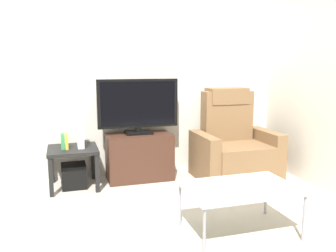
{
  "coord_description": "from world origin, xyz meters",
  "views": [
    {
      "loc": [
        -0.9,
        -3.19,
        1.37
      ],
      "look_at": [
        0.23,
        0.5,
        0.7
      ],
      "focal_mm": 37.88,
      "sensor_mm": 36.0,
      "label": 1
    }
  ],
  "objects_px": {
    "book_middle": "(67,141)",
    "cell_phone": "(261,187)",
    "coffee_table": "(240,190)",
    "recliner_armchair": "(233,146)",
    "game_console": "(80,134)",
    "side_table": "(73,154)",
    "book_leftmost": "(63,141)",
    "television": "(138,105)",
    "subwoofer_box": "(74,176)",
    "tv_stand": "(139,157)"
  },
  "relations": [
    {
      "from": "book_middle",
      "to": "cell_phone",
      "type": "relative_size",
      "value": 1.13
    },
    {
      "from": "coffee_table",
      "to": "book_middle",
      "type": "bearing_deg",
      "value": 130.89
    },
    {
      "from": "recliner_armchair",
      "to": "game_console",
      "type": "xyz_separation_m",
      "value": [
        -1.82,
        0.15,
        0.23
      ]
    },
    {
      "from": "side_table",
      "to": "coffee_table",
      "type": "distance_m",
      "value": 1.98
    },
    {
      "from": "side_table",
      "to": "book_leftmost",
      "type": "distance_m",
      "value": 0.19
    },
    {
      "from": "recliner_armchair",
      "to": "side_table",
      "type": "distance_m",
      "value": 1.92
    },
    {
      "from": "recliner_armchair",
      "to": "book_leftmost",
      "type": "height_order",
      "value": "recliner_armchair"
    },
    {
      "from": "television",
      "to": "subwoofer_box",
      "type": "distance_m",
      "value": 1.09
    },
    {
      "from": "coffee_table",
      "to": "book_leftmost",
      "type": "bearing_deg",
      "value": 131.73
    },
    {
      "from": "recliner_armchair",
      "to": "book_leftmost",
      "type": "bearing_deg",
      "value": 167.15
    },
    {
      "from": "book_middle",
      "to": "game_console",
      "type": "height_order",
      "value": "game_console"
    },
    {
      "from": "tv_stand",
      "to": "game_console",
      "type": "height_order",
      "value": "game_console"
    },
    {
      "from": "television",
      "to": "recliner_armchair",
      "type": "height_order",
      "value": "television"
    },
    {
      "from": "book_leftmost",
      "to": "book_middle",
      "type": "xyz_separation_m",
      "value": [
        0.04,
        0.0,
        -0.0
      ]
    },
    {
      "from": "coffee_table",
      "to": "cell_phone",
      "type": "distance_m",
      "value": 0.16
    },
    {
      "from": "book_leftmost",
      "to": "cell_phone",
      "type": "bearing_deg",
      "value": -46.71
    },
    {
      "from": "side_table",
      "to": "book_leftmost",
      "type": "height_order",
      "value": "book_leftmost"
    },
    {
      "from": "television",
      "to": "cell_phone",
      "type": "distance_m",
      "value": 1.88
    },
    {
      "from": "book_middle",
      "to": "side_table",
      "type": "bearing_deg",
      "value": 18.28
    },
    {
      "from": "book_leftmost",
      "to": "book_middle",
      "type": "distance_m",
      "value": 0.04
    },
    {
      "from": "game_console",
      "to": "television",
      "type": "bearing_deg",
      "value": 6.59
    },
    {
      "from": "recliner_armchair",
      "to": "book_middle",
      "type": "height_order",
      "value": "recliner_armchair"
    },
    {
      "from": "television",
      "to": "game_console",
      "type": "relative_size",
      "value": 3.28
    },
    {
      "from": "subwoofer_box",
      "to": "coffee_table",
      "type": "bearing_deg",
      "value": -50.81
    },
    {
      "from": "book_middle",
      "to": "television",
      "type": "bearing_deg",
      "value": 7.44
    },
    {
      "from": "tv_stand",
      "to": "side_table",
      "type": "relative_size",
      "value": 1.42
    },
    {
      "from": "book_leftmost",
      "to": "game_console",
      "type": "xyz_separation_m",
      "value": [
        0.19,
        0.03,
        0.06
      ]
    },
    {
      "from": "tv_stand",
      "to": "cell_phone",
      "type": "bearing_deg",
      "value": -69.57
    },
    {
      "from": "book_middle",
      "to": "coffee_table",
      "type": "distance_m",
      "value": 2.01
    },
    {
      "from": "side_table",
      "to": "book_middle",
      "type": "distance_m",
      "value": 0.17
    },
    {
      "from": "tv_stand",
      "to": "coffee_table",
      "type": "height_order",
      "value": "tv_stand"
    },
    {
      "from": "coffee_table",
      "to": "cell_phone",
      "type": "bearing_deg",
      "value": -26.86
    },
    {
      "from": "subwoofer_box",
      "to": "book_leftmost",
      "type": "relative_size",
      "value": 1.54
    },
    {
      "from": "recliner_armchair",
      "to": "subwoofer_box",
      "type": "height_order",
      "value": "recliner_armchair"
    },
    {
      "from": "side_table",
      "to": "subwoofer_box",
      "type": "height_order",
      "value": "side_table"
    },
    {
      "from": "side_table",
      "to": "cell_phone",
      "type": "xyz_separation_m",
      "value": [
        1.4,
        -1.61,
        0.02
      ]
    },
    {
      "from": "recliner_armchair",
      "to": "side_table",
      "type": "xyz_separation_m",
      "value": [
        -1.91,
        0.14,
        0.01
      ]
    },
    {
      "from": "book_leftmost",
      "to": "coffee_table",
      "type": "height_order",
      "value": "book_leftmost"
    },
    {
      "from": "game_console",
      "to": "cell_phone",
      "type": "xyz_separation_m",
      "value": [
        1.31,
        -1.62,
        -0.2
      ]
    },
    {
      "from": "tv_stand",
      "to": "cell_phone",
      "type": "height_order",
      "value": "tv_stand"
    },
    {
      "from": "side_table",
      "to": "subwoofer_box",
      "type": "relative_size",
      "value": 2.01
    },
    {
      "from": "subwoofer_box",
      "to": "coffee_table",
      "type": "relative_size",
      "value": 0.3
    },
    {
      "from": "subwoofer_box",
      "to": "recliner_armchair",
      "type": "bearing_deg",
      "value": -4.05
    },
    {
      "from": "television",
      "to": "book_leftmost",
      "type": "relative_size",
      "value": 5.52
    },
    {
      "from": "game_console",
      "to": "cell_phone",
      "type": "distance_m",
      "value": 2.09
    },
    {
      "from": "side_table",
      "to": "television",
      "type": "bearing_deg",
      "value": 6.56
    },
    {
      "from": "tv_stand",
      "to": "book_middle",
      "type": "relative_size",
      "value": 4.52
    },
    {
      "from": "subwoofer_box",
      "to": "coffee_table",
      "type": "height_order",
      "value": "coffee_table"
    },
    {
      "from": "book_leftmost",
      "to": "coffee_table",
      "type": "xyz_separation_m",
      "value": [
        1.35,
        -1.52,
        -0.17
      ]
    },
    {
      "from": "side_table",
      "to": "subwoofer_box",
      "type": "xyz_separation_m",
      "value": [
        -0.0,
        0.0,
        -0.25
      ]
    }
  ]
}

